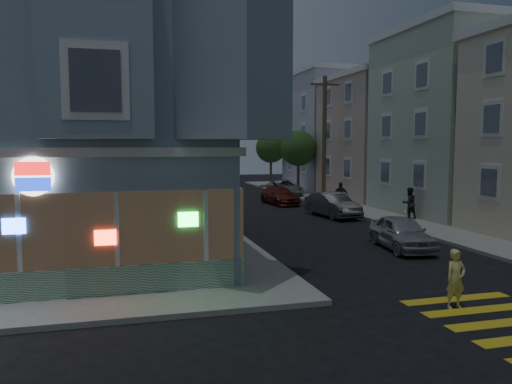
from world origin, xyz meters
name	(u,v)px	position (x,y,z in m)	size (l,w,h in m)	color
ground	(238,348)	(0.00, 0.00, 0.00)	(120.00, 120.00, 0.00)	black
sidewalk_ne	(461,199)	(23.00, 23.00, 0.07)	(24.00, 42.00, 0.15)	gray
corner_building	(17,102)	(-6.00, 10.98, 5.82)	(14.60, 14.60, 11.40)	gray
row_house_b	(491,125)	(19.50, 16.00, 5.40)	(12.00, 8.60, 10.50)	beige
row_house_c	(408,139)	(19.50, 25.00, 4.65)	(12.00, 8.60, 9.00)	#C9AB9B
row_house_d	(356,133)	(19.50, 34.00, 5.40)	(12.00, 8.60, 10.50)	#AFA8B9
utility_pole	(324,137)	(12.00, 24.00, 4.80)	(2.20, 0.30, 9.00)	#4C3826
street_tree_near	(298,148)	(12.20, 30.00, 3.94)	(3.00, 3.00, 5.30)	#4C3826
street_tree_far	(271,148)	(12.20, 38.00, 3.94)	(3.00, 3.00, 5.30)	#4C3826
running_child	(456,279)	(5.97, 1.00, 0.77)	(0.56, 0.37, 1.54)	#D5D26D
pedestrian_a	(409,203)	(13.00, 14.35, 1.02)	(0.84, 0.66, 1.74)	black
pedestrian_b	(341,195)	(11.30, 19.52, 0.99)	(0.98, 0.41, 1.68)	black
parked_car_a	(402,233)	(8.60, 7.87, 0.67)	(1.59, 3.96, 1.35)	#AFB0B7
parked_car_b	(332,205)	(9.63, 17.03, 0.72)	(1.52, 4.36, 1.44)	#3A3D40
parked_car_c	(280,196)	(8.60, 23.89, 0.61)	(1.72, 4.23, 1.23)	maroon
parked_car_d	(285,188)	(10.70, 29.09, 0.68)	(2.27, 4.92, 1.37)	#9B9FA5
traffic_signal	(208,175)	(0.24, 4.88, 3.30)	(0.56, 0.52, 4.65)	black
fire_hydrant	(408,211)	(13.00, 14.47, 0.57)	(0.46, 0.27, 0.80)	silver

